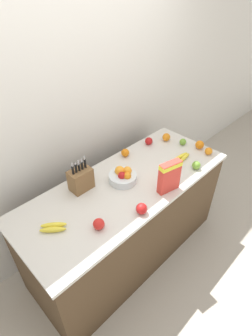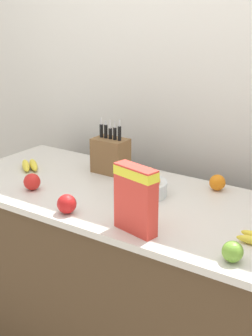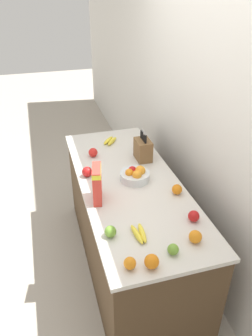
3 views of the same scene
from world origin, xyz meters
The scene contains 10 objects.
wall_back centered at (0.00, 0.59, 1.30)m, with size 9.00×0.06×2.60m.
counter centered at (0.00, 0.00, 0.45)m, with size 1.90×0.75×0.90m.
knife_block centered at (-0.30, 0.21, 0.99)m, with size 0.18×0.12×0.29m.
cereal_box centered at (0.17, -0.28, 1.04)m, with size 0.19×0.10×0.26m.
fruit_bowl centered at (0.00, 0.05, 0.94)m, with size 0.23×0.23×0.12m.
banana_bunch_right centered at (-0.69, 0.02, 0.91)m, with size 0.18×0.17×0.04m.
apple_front centered at (-0.46, -0.19, 0.94)m, with size 0.08×0.08×0.08m, color red.
apple_rightmost centered at (-0.16, -0.30, 0.94)m, with size 0.08×0.08×0.08m, color red.
apple_middle centered at (0.56, -0.28, 0.93)m, with size 0.07×0.07×0.07m, color #6B9E33.
orange_mid_right centered at (0.26, 0.29, 0.93)m, with size 0.08×0.08×0.08m, color orange.
Camera 2 is at (1.04, -1.64, 1.72)m, focal length 50.00 mm.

